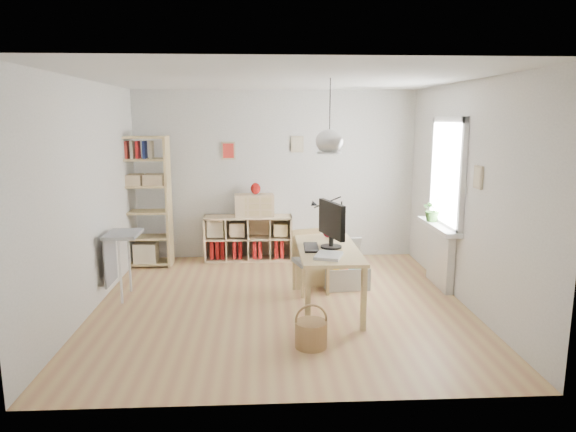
{
  "coord_description": "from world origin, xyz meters",
  "views": [
    {
      "loc": [
        -0.23,
        -6.02,
        2.26
      ],
      "look_at": [
        0.1,
        0.3,
        1.05
      ],
      "focal_mm": 32.0,
      "sensor_mm": 36.0,
      "label": 1
    }
  ],
  "objects_px": {
    "tall_bookshelf": "(143,196)",
    "drawer_chest": "(254,205)",
    "cube_shelf": "(247,241)",
    "chair": "(309,257)",
    "storage_chest": "(345,271)",
    "desk": "(328,255)",
    "monitor": "(332,222)"
  },
  "relations": [
    {
      "from": "chair",
      "to": "storage_chest",
      "type": "bearing_deg",
      "value": 5.79
    },
    {
      "from": "storage_chest",
      "to": "chair",
      "type": "bearing_deg",
      "value": -163.48
    },
    {
      "from": "desk",
      "to": "cube_shelf",
      "type": "height_order",
      "value": "desk"
    },
    {
      "from": "cube_shelf",
      "to": "monitor",
      "type": "distance_m",
      "value": 2.59
    },
    {
      "from": "tall_bookshelf",
      "to": "drawer_chest",
      "type": "xyz_separation_m",
      "value": [
        1.69,
        0.24,
        -0.19
      ]
    },
    {
      "from": "tall_bookshelf",
      "to": "drawer_chest",
      "type": "height_order",
      "value": "tall_bookshelf"
    },
    {
      "from": "desk",
      "to": "cube_shelf",
      "type": "distance_m",
      "value": 2.48
    },
    {
      "from": "drawer_chest",
      "to": "tall_bookshelf",
      "type": "bearing_deg",
      "value": -175.52
    },
    {
      "from": "desk",
      "to": "storage_chest",
      "type": "distance_m",
      "value": 0.99
    },
    {
      "from": "desk",
      "to": "monitor",
      "type": "bearing_deg",
      "value": -12.28
    },
    {
      "from": "chair",
      "to": "storage_chest",
      "type": "distance_m",
      "value": 0.61
    },
    {
      "from": "storage_chest",
      "to": "desk",
      "type": "bearing_deg",
      "value": -118.22
    },
    {
      "from": "monitor",
      "to": "cube_shelf",
      "type": "bearing_deg",
      "value": 98.76
    },
    {
      "from": "tall_bookshelf",
      "to": "chair",
      "type": "xyz_separation_m",
      "value": [
        2.42,
        -1.34,
        -0.62
      ]
    },
    {
      "from": "chair",
      "to": "storage_chest",
      "type": "relative_size",
      "value": 1.15
    },
    {
      "from": "tall_bookshelf",
      "to": "storage_chest",
      "type": "relative_size",
      "value": 2.81
    },
    {
      "from": "cube_shelf",
      "to": "drawer_chest",
      "type": "bearing_deg",
      "value": -18.38
    },
    {
      "from": "cube_shelf",
      "to": "chair",
      "type": "distance_m",
      "value": 1.84
    },
    {
      "from": "chair",
      "to": "desk",
      "type": "bearing_deg",
      "value": -90.68
    },
    {
      "from": "tall_bookshelf",
      "to": "monitor",
      "type": "xyz_separation_m",
      "value": [
        2.62,
        -1.96,
        -0.03
      ]
    },
    {
      "from": "tall_bookshelf",
      "to": "drawer_chest",
      "type": "relative_size",
      "value": 3.24
    },
    {
      "from": "storage_chest",
      "to": "drawer_chest",
      "type": "xyz_separation_m",
      "value": [
        -1.25,
        1.38,
        0.69
      ]
    },
    {
      "from": "chair",
      "to": "storage_chest",
      "type": "xyz_separation_m",
      "value": [
        0.51,
        0.2,
        -0.26
      ]
    },
    {
      "from": "chair",
      "to": "cube_shelf",
      "type": "bearing_deg",
      "value": 102.18
    },
    {
      "from": "chair",
      "to": "storage_chest",
      "type": "height_order",
      "value": "chair"
    },
    {
      "from": "storage_chest",
      "to": "drawer_chest",
      "type": "height_order",
      "value": "drawer_chest"
    },
    {
      "from": "desk",
      "to": "drawer_chest",
      "type": "distance_m",
      "value": 2.38
    },
    {
      "from": "chair",
      "to": "monitor",
      "type": "height_order",
      "value": "monitor"
    },
    {
      "from": "desk",
      "to": "cube_shelf",
      "type": "bearing_deg",
      "value": 114.61
    },
    {
      "from": "desk",
      "to": "drawer_chest",
      "type": "relative_size",
      "value": 2.43
    },
    {
      "from": "desk",
      "to": "monitor",
      "type": "xyz_separation_m",
      "value": [
        0.04,
        -0.01,
        0.4
      ]
    },
    {
      "from": "cube_shelf",
      "to": "tall_bookshelf",
      "type": "height_order",
      "value": "tall_bookshelf"
    }
  ]
}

